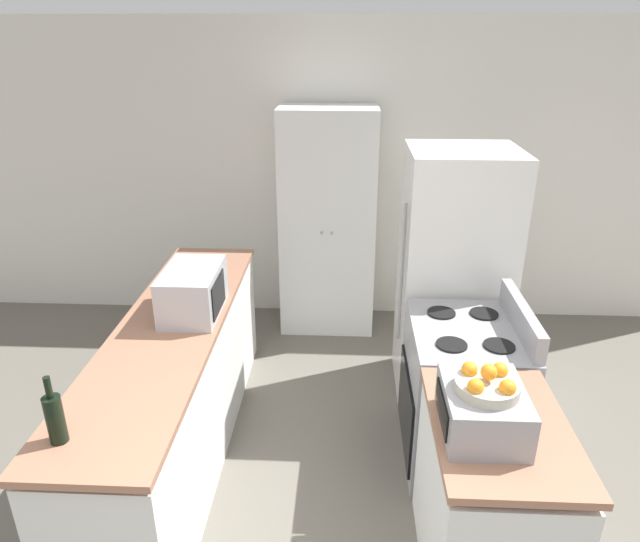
{
  "coord_description": "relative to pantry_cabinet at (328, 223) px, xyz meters",
  "views": [
    {
      "loc": [
        0.16,
        -1.52,
        2.49
      ],
      "look_at": [
        0.0,
        1.85,
        1.05
      ],
      "focal_mm": 32.0,
      "sensor_mm": 36.0,
      "label": 1
    }
  ],
  "objects": [
    {
      "name": "wall_back",
      "position": [
        -0.01,
        0.29,
        0.34
      ],
      "size": [
        7.0,
        0.06,
        2.6
      ],
      "color": "silver",
      "rests_on": "ground_plane"
    },
    {
      "name": "counter_left",
      "position": [
        -0.86,
        -1.74,
        -0.53
      ],
      "size": [
        0.6,
        2.52,
        0.9
      ],
      "color": "silver",
      "rests_on": "ground_plane"
    },
    {
      "name": "counter_right",
      "position": [
        0.85,
        -2.56,
        -0.53
      ],
      "size": [
        0.6,
        0.88,
        0.9
      ],
      "color": "silver",
      "rests_on": "ground_plane"
    },
    {
      "name": "pantry_cabinet",
      "position": [
        0.0,
        0.0,
        0.0
      ],
      "size": [
        0.8,
        0.51,
        1.93
      ],
      "color": "white",
      "rests_on": "ground_plane"
    },
    {
      "name": "stove",
      "position": [
        0.87,
        -1.71,
        -0.51
      ],
      "size": [
        0.66,
        0.79,
        1.06
      ],
      "color": "#9E9EA3",
      "rests_on": "ground_plane"
    },
    {
      "name": "refrigerator",
      "position": [
        0.92,
        -0.93,
        -0.07
      ],
      "size": [
        0.75,
        0.68,
        1.78
      ],
      "color": "white",
      "rests_on": "ground_plane"
    },
    {
      "name": "microwave",
      "position": [
        -0.75,
        -1.58,
        0.08
      ],
      "size": [
        0.33,
        0.5,
        0.29
      ],
      "color": "#B2B2B7",
      "rests_on": "counter_left"
    },
    {
      "name": "wine_bottle",
      "position": [
        -1.03,
        -2.76,
        0.05
      ],
      "size": [
        0.08,
        0.08,
        0.32
      ],
      "color": "black",
      "rests_on": "counter_left"
    },
    {
      "name": "toaster_oven",
      "position": [
        0.75,
        -2.61,
        0.04
      ],
      "size": [
        0.35,
        0.42,
        0.21
      ],
      "color": "#939399",
      "rests_on": "counter_right"
    },
    {
      "name": "fruit_bowl",
      "position": [
        0.75,
        -2.62,
        0.18
      ],
      "size": [
        0.27,
        0.27,
        0.13
      ],
      "color": "#B2A893",
      "rests_on": "toaster_oven"
    }
  ]
}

